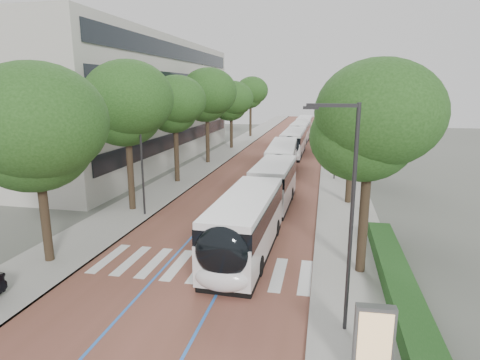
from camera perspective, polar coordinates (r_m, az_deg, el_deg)
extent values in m
plane|color=#51544C|center=(19.35, -6.88, -13.41)|extent=(160.00, 160.00, 0.00)
cube|color=brown|center=(57.30, 6.12, 4.27)|extent=(11.00, 140.00, 0.02)
cube|color=gray|center=(58.53, -1.22, 4.58)|extent=(4.00, 140.00, 0.12)
cube|color=gray|center=(57.03, 13.65, 3.99)|extent=(4.00, 140.00, 0.12)
cube|color=gray|center=(58.13, 0.61, 4.52)|extent=(0.20, 140.00, 0.14)
cube|color=gray|center=(57.00, 11.74, 4.08)|extent=(0.20, 140.00, 0.14)
cube|color=silver|center=(22.06, -18.11, -10.51)|extent=(0.55, 3.60, 0.01)
cube|color=silver|center=(21.49, -15.17, -10.95)|extent=(0.55, 3.60, 0.01)
cube|color=silver|center=(20.97, -12.06, -11.38)|extent=(0.55, 3.60, 0.01)
cube|color=silver|center=(20.52, -8.80, -11.80)|extent=(0.55, 3.60, 0.01)
cube|color=silver|center=(20.14, -5.40, -12.20)|extent=(0.55, 3.60, 0.01)
cube|color=silver|center=(19.83, -1.87, -12.57)|extent=(0.55, 3.60, 0.01)
cube|color=silver|center=(19.59, 1.78, -12.89)|extent=(0.55, 3.60, 0.01)
cube|color=silver|center=(19.43, 5.50, -13.18)|extent=(0.55, 3.60, 0.01)
cube|color=silver|center=(19.35, 9.28, -13.41)|extent=(0.55, 3.60, 0.01)
cube|color=blue|center=(57.48, 4.53, 4.35)|extent=(0.12, 126.00, 0.01)
cube|color=blue|center=(57.16, 7.72, 4.22)|extent=(0.12, 126.00, 0.01)
cube|color=beige|center=(51.09, -17.95, 10.57)|extent=(18.00, 40.00, 14.00)
cube|color=black|center=(47.57, -8.06, 6.09)|extent=(0.12, 38.00, 1.60)
cube|color=black|center=(47.30, -8.18, 9.94)|extent=(0.12, 38.00, 1.60)
cube|color=black|center=(47.25, -8.31, 13.82)|extent=(0.12, 38.00, 1.60)
cube|color=black|center=(47.40, -8.43, 17.44)|extent=(0.12, 38.00, 1.60)
cube|color=#194116|center=(18.53, 21.66, -13.76)|extent=(1.20, 14.00, 0.80)
cylinder|color=#2B2B2D|center=(14.12, 15.56, -5.88)|extent=(0.14, 0.14, 8.00)
cube|color=#2B2B2D|center=(13.38, 13.11, 10.30)|extent=(1.70, 0.12, 0.12)
cube|color=#2B2B2D|center=(13.39, 10.05, 10.09)|extent=(0.50, 0.20, 0.10)
cylinder|color=#2B2B2D|center=(38.63, 13.52, 5.97)|extent=(0.14, 0.14, 8.00)
cube|color=#2B2B2D|center=(38.37, 12.62, 11.82)|extent=(1.70, 0.12, 0.12)
cube|color=#2B2B2D|center=(38.37, 11.54, 11.75)|extent=(0.50, 0.20, 0.10)
cylinder|color=#2B2B2D|center=(27.47, -13.82, 3.26)|extent=(0.14, 0.14, 8.00)
cylinder|color=black|center=(22.00, -25.96, -4.96)|extent=(0.44, 0.44, 4.59)
ellipsoid|color=#1C3F14|center=(21.19, -27.07, 5.86)|extent=(6.42, 6.42, 5.45)
cylinder|color=black|center=(29.25, -15.29, 0.68)|extent=(0.44, 0.44, 5.17)
ellipsoid|color=#1C3F14|center=(28.67, -15.85, 9.89)|extent=(6.04, 6.04, 5.14)
cylinder|color=black|center=(37.35, -9.00, 3.37)|extent=(0.44, 0.44, 4.92)
ellipsoid|color=#1C3F14|center=(36.88, -9.25, 10.23)|extent=(5.17, 5.17, 4.39)
cylinder|color=black|center=(46.69, -4.63, 5.65)|extent=(0.44, 0.44, 5.36)
ellipsoid|color=#1C3F14|center=(46.32, -4.74, 11.64)|extent=(6.31, 6.31, 5.36)
cylinder|color=black|center=(58.25, -1.23, 6.78)|extent=(0.44, 0.44, 4.65)
ellipsoid|color=#1C3F14|center=(57.95, -1.25, 10.94)|extent=(5.77, 5.77, 4.91)
cylinder|color=black|center=(72.83, 1.50, 8.30)|extent=(0.44, 0.44, 5.38)
ellipsoid|color=#1C3F14|center=(72.60, 1.52, 12.15)|extent=(5.68, 5.68, 4.83)
cylinder|color=black|center=(19.44, 17.12, -5.95)|extent=(0.44, 0.44, 4.91)
ellipsoid|color=#1C3F14|center=(18.53, 18.03, 7.24)|extent=(5.48, 5.48, 4.66)
cylinder|color=black|center=(31.04, 15.31, 1.06)|extent=(0.44, 0.44, 4.84)
ellipsoid|color=#1C3F14|center=(30.47, 15.81, 9.18)|extent=(5.51, 5.51, 4.68)
cylinder|color=black|center=(44.86, 14.39, 4.31)|extent=(0.44, 0.44, 4.31)
ellipsoid|color=#1C3F14|center=(44.47, 14.67, 9.31)|extent=(6.00, 6.00, 5.10)
cylinder|color=black|center=(60.74, 13.86, 6.46)|extent=(0.44, 0.44, 4.23)
ellipsoid|color=#1C3F14|center=(60.45, 14.06, 10.09)|extent=(4.89, 4.89, 4.16)
cylinder|color=black|center=(25.67, 3.36, -2.41)|extent=(2.32, 0.95, 2.30)
cube|color=silver|center=(21.03, 0.87, -7.37)|extent=(2.72, 9.42, 1.82)
cube|color=black|center=(20.66, 0.88, -4.40)|extent=(2.76, 9.23, 0.97)
cube|color=silver|center=(20.48, 0.88, -2.69)|extent=(2.67, 9.23, 0.31)
cube|color=black|center=(21.43, 0.86, -10.10)|extent=(2.66, 9.04, 0.35)
cube|color=silver|center=(29.93, 4.80, -1.23)|extent=(2.68, 7.80, 1.82)
cube|color=black|center=(29.67, 4.85, 0.91)|extent=(2.72, 7.64, 0.97)
cube|color=silver|center=(29.54, 4.87, 2.12)|extent=(2.63, 7.64, 0.31)
cube|color=black|center=(30.21, 4.77, -3.23)|extent=(2.63, 7.49, 0.35)
ellipsoid|color=black|center=(16.68, -2.56, -10.23)|extent=(2.38, 1.16, 2.28)
ellipsoid|color=silver|center=(17.11, -2.57, -13.80)|extent=(2.37, 1.06, 1.14)
cylinder|color=black|center=(19.55, -3.93, -11.44)|extent=(0.32, 1.01, 1.00)
cylinder|color=black|center=(19.05, 2.73, -12.10)|extent=(0.32, 1.01, 1.00)
cylinder|color=black|center=(31.89, 3.23, -1.73)|extent=(0.32, 1.01, 1.00)
cylinder|color=black|center=(31.59, 7.27, -1.96)|extent=(0.32, 1.01, 1.00)
cylinder|color=black|center=(24.35, -0.16, -6.39)|extent=(0.32, 1.01, 1.00)
cylinder|color=black|center=(23.95, 5.13, -6.78)|extent=(0.32, 1.01, 1.00)
cube|color=silver|center=(40.14, 6.03, 2.38)|extent=(3.04, 12.10, 1.82)
cube|color=black|center=(39.95, 6.06, 3.99)|extent=(3.07, 11.86, 0.97)
cube|color=silver|center=(39.85, 6.09, 4.90)|extent=(2.98, 11.86, 0.31)
cube|color=black|center=(40.35, 5.99, 0.87)|extent=(2.97, 11.62, 0.35)
ellipsoid|color=black|center=(34.27, 5.44, 1.84)|extent=(2.40, 1.21, 2.28)
ellipsoid|color=silver|center=(34.45, 5.40, -0.04)|extent=(2.39, 1.11, 1.14)
cylinder|color=black|center=(36.86, 3.90, 0.27)|extent=(0.35, 1.01, 1.00)
cylinder|color=black|center=(36.72, 7.41, 0.14)|extent=(0.35, 1.01, 1.00)
cylinder|color=black|center=(44.08, 4.84, 2.35)|extent=(0.35, 1.01, 1.00)
cylinder|color=black|center=(43.96, 7.78, 2.25)|extent=(0.35, 1.01, 1.00)
cube|color=silver|center=(53.12, 7.63, 4.92)|extent=(2.57, 12.01, 1.82)
cube|color=black|center=(52.97, 7.67, 6.14)|extent=(2.61, 11.78, 0.97)
cube|color=silver|center=(52.90, 7.69, 6.83)|extent=(2.52, 11.77, 0.31)
cube|color=black|center=(53.28, 7.60, 3.76)|extent=(2.52, 11.53, 0.35)
ellipsoid|color=black|center=(47.24, 7.04, 4.85)|extent=(2.36, 1.11, 2.28)
ellipsoid|color=silver|center=(47.36, 7.00, 3.48)|extent=(2.36, 1.01, 1.14)
cylinder|color=black|center=(49.79, 5.95, 3.54)|extent=(0.31, 1.00, 1.00)
cylinder|color=black|center=(49.60, 8.55, 3.43)|extent=(0.31, 1.00, 1.00)
cylinder|color=black|center=(57.07, 6.81, 4.72)|extent=(0.31, 1.00, 1.00)
cylinder|color=black|center=(56.90, 9.08, 4.62)|extent=(0.31, 1.00, 1.00)
cube|color=silver|center=(66.25, 8.58, 6.46)|extent=(2.74, 12.05, 1.82)
cube|color=black|center=(66.14, 8.62, 7.44)|extent=(2.77, 11.81, 0.97)
cube|color=silver|center=(66.08, 8.64, 7.99)|extent=(2.68, 11.81, 0.31)
cube|color=black|center=(66.38, 8.55, 5.53)|extent=(2.68, 11.57, 0.35)
ellipsoid|color=black|center=(60.38, 8.14, 6.56)|extent=(2.37, 1.15, 2.28)
ellipsoid|color=silver|center=(60.46, 8.10, 5.49)|extent=(2.37, 1.05, 1.14)
cylinder|color=black|center=(62.89, 7.25, 5.46)|extent=(0.32, 1.01, 1.00)
cylinder|color=black|center=(62.70, 9.32, 5.37)|extent=(0.32, 1.01, 1.00)
cylinder|color=black|center=(70.20, 7.90, 6.21)|extent=(0.32, 1.01, 1.00)
cylinder|color=black|center=(70.03, 9.75, 6.13)|extent=(0.32, 1.01, 1.00)
cube|color=silver|center=(78.82, 9.14, 7.45)|extent=(2.56, 12.01, 1.82)
cube|color=black|center=(78.72, 9.17, 8.28)|extent=(2.59, 11.77, 0.97)
cube|color=silver|center=(78.67, 9.19, 8.74)|extent=(2.50, 11.77, 0.31)
cube|color=black|center=(78.92, 9.11, 6.67)|extent=(2.50, 11.53, 0.35)
ellipsoid|color=black|center=(72.93, 8.89, 7.62)|extent=(2.36, 1.11, 2.28)
ellipsoid|color=silver|center=(72.99, 8.85, 6.72)|extent=(2.35, 1.01, 1.14)
cylinder|color=black|center=(75.39, 8.09, 6.66)|extent=(0.30, 1.00, 1.00)
cylinder|color=black|center=(75.26, 9.82, 6.59)|extent=(0.30, 1.00, 1.00)
cylinder|color=black|center=(82.73, 8.49, 7.20)|extent=(0.30, 1.00, 1.00)
cylinder|color=black|center=(82.61, 10.07, 7.13)|extent=(0.30, 1.00, 1.00)
cube|color=#59595B|center=(13.12, 18.50, -20.47)|extent=(1.15, 0.36, 2.01)
cube|color=#DEB075|center=(12.98, 18.62, -20.86)|extent=(0.96, 0.07, 1.75)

